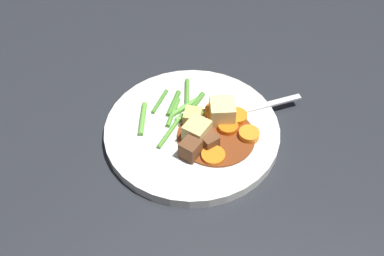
{
  "coord_description": "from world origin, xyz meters",
  "views": [
    {
      "loc": [
        0.3,
        -0.42,
        0.58
      ],
      "look_at": [
        0.0,
        0.0,
        0.02
      ],
      "focal_mm": 46.23,
      "sensor_mm": 36.0,
      "label": 1
    }
  ],
  "objects_px": {
    "carrot_slice_1": "(249,135)",
    "carrot_slice_2": "(213,156)",
    "potato_chunk_2": "(197,132)",
    "fork": "(247,110)",
    "meat_chunk_1": "(191,149)",
    "dinner_plate": "(192,132)",
    "carrot_slice_0": "(215,112)",
    "potato_chunk_1": "(222,112)",
    "potato_chunk_0": "(193,117)",
    "meat_chunk_0": "(209,140)",
    "carrot_slice_3": "(237,117)",
    "carrot_slice_4": "(228,127)"
  },
  "relations": [
    {
      "from": "carrot_slice_1",
      "to": "carrot_slice_2",
      "type": "height_order",
      "value": "carrot_slice_1"
    },
    {
      "from": "carrot_slice_1",
      "to": "carrot_slice_4",
      "type": "height_order",
      "value": "same"
    },
    {
      "from": "potato_chunk_0",
      "to": "carrot_slice_0",
      "type": "bearing_deg",
      "value": 61.51
    },
    {
      "from": "carrot_slice_0",
      "to": "potato_chunk_1",
      "type": "bearing_deg",
      "value": -18.05
    },
    {
      "from": "dinner_plate",
      "to": "fork",
      "type": "distance_m",
      "value": 0.1
    },
    {
      "from": "potato_chunk_0",
      "to": "meat_chunk_0",
      "type": "distance_m",
      "value": 0.05
    },
    {
      "from": "meat_chunk_0",
      "to": "carrot_slice_1",
      "type": "bearing_deg",
      "value": 49.22
    },
    {
      "from": "carrot_slice_3",
      "to": "meat_chunk_0",
      "type": "relative_size",
      "value": 1.21
    },
    {
      "from": "carrot_slice_2",
      "to": "carrot_slice_4",
      "type": "height_order",
      "value": "carrot_slice_4"
    },
    {
      "from": "dinner_plate",
      "to": "potato_chunk_0",
      "type": "bearing_deg",
      "value": 120.71
    },
    {
      "from": "carrot_slice_1",
      "to": "potato_chunk_2",
      "type": "xyz_separation_m",
      "value": [
        -0.06,
        -0.05,
        0.01
      ]
    },
    {
      "from": "potato_chunk_1",
      "to": "potato_chunk_0",
      "type": "bearing_deg",
      "value": -139.73
    },
    {
      "from": "carrot_slice_2",
      "to": "potato_chunk_2",
      "type": "relative_size",
      "value": 0.98
    },
    {
      "from": "fork",
      "to": "meat_chunk_1",
      "type": "bearing_deg",
      "value": -99.6
    },
    {
      "from": "potato_chunk_0",
      "to": "fork",
      "type": "height_order",
      "value": "potato_chunk_0"
    },
    {
      "from": "carrot_slice_1",
      "to": "meat_chunk_1",
      "type": "bearing_deg",
      "value": -123.31
    },
    {
      "from": "carrot_slice_1",
      "to": "meat_chunk_1",
      "type": "distance_m",
      "value": 0.1
    },
    {
      "from": "potato_chunk_0",
      "to": "potato_chunk_1",
      "type": "relative_size",
      "value": 0.73
    },
    {
      "from": "carrot_slice_2",
      "to": "meat_chunk_1",
      "type": "relative_size",
      "value": 1.23
    },
    {
      "from": "fork",
      "to": "potato_chunk_1",
      "type": "bearing_deg",
      "value": -117.55
    },
    {
      "from": "carrot_slice_2",
      "to": "meat_chunk_1",
      "type": "xyz_separation_m",
      "value": [
        -0.03,
        -0.02,
        0.01
      ]
    },
    {
      "from": "carrot_slice_1",
      "to": "potato_chunk_0",
      "type": "distance_m",
      "value": 0.09
    },
    {
      "from": "carrot_slice_2",
      "to": "meat_chunk_1",
      "type": "height_order",
      "value": "meat_chunk_1"
    },
    {
      "from": "potato_chunk_0",
      "to": "potato_chunk_2",
      "type": "xyz_separation_m",
      "value": [
        0.03,
        -0.02,
        0.01
      ]
    },
    {
      "from": "potato_chunk_2",
      "to": "meat_chunk_1",
      "type": "bearing_deg",
      "value": -71.85
    },
    {
      "from": "dinner_plate",
      "to": "carrot_slice_4",
      "type": "relative_size",
      "value": 8.83
    },
    {
      "from": "carrot_slice_4",
      "to": "potato_chunk_1",
      "type": "height_order",
      "value": "potato_chunk_1"
    },
    {
      "from": "dinner_plate",
      "to": "carrot_slice_1",
      "type": "height_order",
      "value": "carrot_slice_1"
    },
    {
      "from": "dinner_plate",
      "to": "carrot_slice_3",
      "type": "height_order",
      "value": "carrot_slice_3"
    },
    {
      "from": "dinner_plate",
      "to": "potato_chunk_1",
      "type": "distance_m",
      "value": 0.06
    },
    {
      "from": "carrot_slice_1",
      "to": "meat_chunk_1",
      "type": "height_order",
      "value": "meat_chunk_1"
    },
    {
      "from": "carrot_slice_0",
      "to": "carrot_slice_1",
      "type": "height_order",
      "value": "same"
    },
    {
      "from": "meat_chunk_1",
      "to": "fork",
      "type": "height_order",
      "value": "meat_chunk_1"
    },
    {
      "from": "dinner_plate",
      "to": "potato_chunk_1",
      "type": "xyz_separation_m",
      "value": [
        0.03,
        0.04,
        0.03
      ]
    },
    {
      "from": "potato_chunk_1",
      "to": "carrot_slice_1",
      "type": "bearing_deg",
      "value": -6.03
    },
    {
      "from": "potato_chunk_0",
      "to": "fork",
      "type": "relative_size",
      "value": 0.18
    },
    {
      "from": "meat_chunk_0",
      "to": "potato_chunk_0",
      "type": "bearing_deg",
      "value": 152.24
    },
    {
      "from": "fork",
      "to": "meat_chunk_0",
      "type": "bearing_deg",
      "value": -96.48
    },
    {
      "from": "carrot_slice_3",
      "to": "potato_chunk_2",
      "type": "distance_m",
      "value": 0.08
    },
    {
      "from": "dinner_plate",
      "to": "carrot_slice_0",
      "type": "bearing_deg",
      "value": 73.9
    },
    {
      "from": "carrot_slice_0",
      "to": "fork",
      "type": "distance_m",
      "value": 0.05
    },
    {
      "from": "potato_chunk_0",
      "to": "potato_chunk_1",
      "type": "xyz_separation_m",
      "value": [
        0.03,
        0.03,
        0.01
      ]
    },
    {
      "from": "carrot_slice_1",
      "to": "potato_chunk_0",
      "type": "bearing_deg",
      "value": -164.64
    },
    {
      "from": "carrot_slice_4",
      "to": "potato_chunk_1",
      "type": "xyz_separation_m",
      "value": [
        -0.02,
        0.01,
        0.01
      ]
    },
    {
      "from": "dinner_plate",
      "to": "meat_chunk_1",
      "type": "bearing_deg",
      "value": -57.04
    },
    {
      "from": "carrot_slice_3",
      "to": "fork",
      "type": "distance_m",
      "value": 0.03
    },
    {
      "from": "carrot_slice_3",
      "to": "potato_chunk_2",
      "type": "height_order",
      "value": "potato_chunk_2"
    },
    {
      "from": "carrot_slice_2",
      "to": "carrot_slice_4",
      "type": "relative_size",
      "value": 1.14
    },
    {
      "from": "dinner_plate",
      "to": "carrot_slice_4",
      "type": "bearing_deg",
      "value": 31.15
    },
    {
      "from": "carrot_slice_1",
      "to": "fork",
      "type": "height_order",
      "value": "carrot_slice_1"
    }
  ]
}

